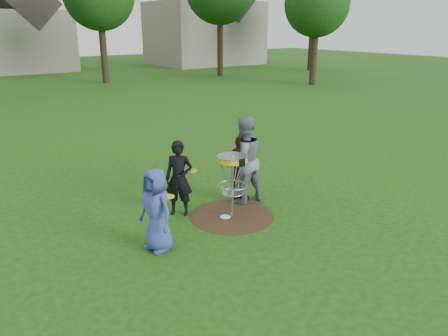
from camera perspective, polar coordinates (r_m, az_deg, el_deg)
ground at (r=9.37m, az=1.07°, el=-6.29°), size 100.00×100.00×0.00m
dirt_patch at (r=9.37m, az=1.07°, el=-6.27°), size 1.80×1.80×0.01m
player_blue at (r=7.85m, az=-8.82°, el=-5.44°), size 0.63×0.84×1.54m
player_black at (r=9.22m, az=-5.90°, el=-1.38°), size 0.70×0.69×1.62m
player_grey at (r=9.80m, az=2.55°, el=1.03°), size 1.01×0.81×1.98m
player_maroon at (r=9.94m, az=2.18°, el=-0.03°), size 0.52×0.96×1.55m
disc_on_grass at (r=9.31m, az=0.17°, el=-6.40°), size 0.22×0.22×0.02m
disc_golf_basket at (r=8.99m, az=1.11°, el=-0.37°), size 0.66×0.67×1.38m
held_discs at (r=9.01m, az=-1.60°, el=-0.30°), size 2.37×1.09×0.29m
house_row at (r=41.11m, az=-22.53°, el=17.32°), size 44.50×10.65×11.62m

